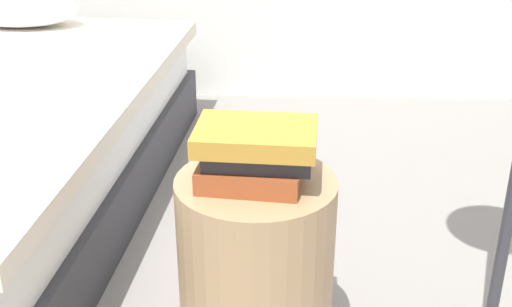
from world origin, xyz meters
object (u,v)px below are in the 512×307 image
book_charcoal (259,150)px  book_ochre (256,136)px  side_table (256,277)px  book_rust (251,170)px

book_charcoal → book_ochre: 0.05m
side_table → book_charcoal: size_ratio=2.23×
side_table → book_rust: 0.28m
book_rust → book_ochre: size_ratio=0.85×
book_rust → book_ochre: bearing=-32.4°
side_table → book_rust: size_ratio=2.33×
side_table → book_charcoal: book_charcoal is taller
book_charcoal → side_table: bearing=-124.8°
side_table → book_ochre: book_ochre is taller
side_table → book_ochre: 0.37m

